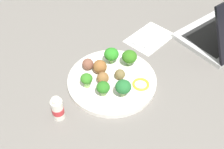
{
  "coord_description": "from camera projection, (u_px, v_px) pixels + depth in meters",
  "views": [
    {
      "loc": [
        0.46,
        0.39,
        0.65
      ],
      "look_at": [
        0.0,
        0.0,
        0.04
      ],
      "focal_mm": 44.55,
      "sensor_mm": 36.0,
      "label": 1
    }
  ],
  "objects": [
    {
      "name": "meatball_mid_left",
      "position": [
        101.0,
        66.0,
        0.88
      ],
      "size": [
        0.04,
        0.04,
        0.04
      ],
      "primitive_type": "sphere",
      "color": "brown",
      "rests_on": "plate"
    },
    {
      "name": "broccoli_floret_near_rim",
      "position": [
        87.0,
        79.0,
        0.83
      ],
      "size": [
        0.04,
        0.04,
        0.05
      ],
      "color": "#97CF6B",
      "rests_on": "plate"
    },
    {
      "name": "knife",
      "position": [
        145.0,
        36.0,
        1.04
      ],
      "size": [
        0.15,
        0.02,
        0.01
      ],
      "color": "silver",
      "rests_on": "napkin"
    },
    {
      "name": "fork",
      "position": [
        152.0,
        40.0,
        1.02
      ],
      "size": [
        0.12,
        0.02,
        0.01
      ],
      "color": "silver",
      "rests_on": "napkin"
    },
    {
      "name": "meatball_front_right",
      "position": [
        88.0,
        64.0,
        0.89
      ],
      "size": [
        0.04,
        0.04,
        0.04
      ],
      "primitive_type": "sphere",
      "color": "brown",
      "rests_on": "plate"
    },
    {
      "name": "meatball_near_rim",
      "position": [
        120.0,
        74.0,
        0.86
      ],
      "size": [
        0.03,
        0.03,
        0.03
      ],
      "primitive_type": "sphere",
      "color": "brown",
      "rests_on": "plate"
    },
    {
      "name": "yogurt_bottle",
      "position": [
        58.0,
        109.0,
        0.76
      ],
      "size": [
        0.03,
        0.03,
        0.08
      ],
      "color": "white",
      "rests_on": "ground_plane"
    },
    {
      "name": "broccoli_floret_center",
      "position": [
        129.0,
        57.0,
        0.89
      ],
      "size": [
        0.05,
        0.05,
        0.05
      ],
      "color": "#8DBB76",
      "rests_on": "plate"
    },
    {
      "name": "plate",
      "position": [
        112.0,
        81.0,
        0.88
      ],
      "size": [
        0.28,
        0.28,
        0.02
      ],
      "primitive_type": "cylinder",
      "color": "white",
      "rests_on": "ground_plane"
    },
    {
      "name": "pepper_ring_front_left",
      "position": [
        141.0,
        84.0,
        0.85
      ],
      "size": [
        0.07,
        0.07,
        0.01
      ],
      "primitive_type": "torus",
      "rotation": [
        0.0,
        0.0,
        0.8
      ],
      "color": "yellow",
      "rests_on": "plate"
    },
    {
      "name": "broccoli_floret_far_rim",
      "position": [
        103.0,
        88.0,
        0.81
      ],
      "size": [
        0.04,
        0.04,
        0.05
      ],
      "color": "#97BA71",
      "rests_on": "plate"
    },
    {
      "name": "ground_plane",
      "position": [
        112.0,
        82.0,
        0.88
      ],
      "size": [
        4.0,
        4.0,
        0.0
      ],
      "primitive_type": "plane",
      "color": "slate"
    },
    {
      "name": "broccoli_floret_front_left",
      "position": [
        111.0,
        54.0,
        0.9
      ],
      "size": [
        0.05,
        0.05,
        0.05
      ],
      "color": "#96C972",
      "rests_on": "plate"
    },
    {
      "name": "meatball_far_rim",
      "position": [
        103.0,
        78.0,
        0.85
      ],
      "size": [
        0.04,
        0.04,
        0.04
      ],
      "primitive_type": "sphere",
      "color": "brown",
      "rests_on": "plate"
    },
    {
      "name": "napkin",
      "position": [
        150.0,
        38.0,
        1.04
      ],
      "size": [
        0.18,
        0.13,
        0.01
      ],
      "primitive_type": "cube",
      "rotation": [
        0.0,
        0.0,
        -0.05
      ],
      "color": "white",
      "rests_on": "ground_plane"
    },
    {
      "name": "broccoli_floret_mid_left",
      "position": [
        123.0,
        87.0,
        0.8
      ],
      "size": [
        0.05,
        0.05,
        0.06
      ],
      "color": "#A4C07D",
      "rests_on": "plate"
    }
  ]
}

